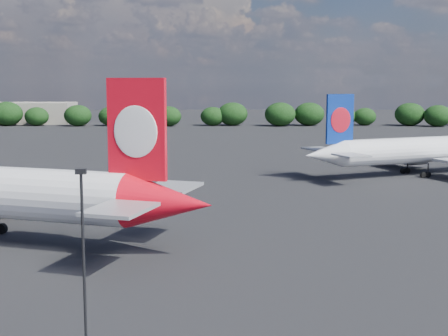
{
  "coord_description": "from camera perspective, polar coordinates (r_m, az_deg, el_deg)",
  "views": [
    {
      "loc": [
        16.69,
        -46.28,
        16.16
      ],
      "look_at": [
        16.0,
        12.0,
        8.0
      ],
      "focal_mm": 50.0,
      "sensor_mm": 36.0,
      "label": 1
    }
  ],
  "objects": [
    {
      "name": "china_southern_airliner",
      "position": [
        112.16,
        17.45,
        1.53
      ],
      "size": [
        41.27,
        39.75,
        14.07
      ],
      "color": "white",
      "rests_on": "ground"
    },
    {
      "name": "horizon_treeline",
      "position": [
        226.7,
        -2.22,
        4.88
      ],
      "size": [
        203.35,
        14.69,
        9.34
      ],
      "color": "black",
      "rests_on": "ground"
    },
    {
      "name": "ground",
      "position": [
        108.78,
        -8.16,
        -0.65
      ],
      "size": [
        500.0,
        500.0,
        0.0
      ],
      "primitive_type": "plane",
      "color": "black",
      "rests_on": "ground"
    },
    {
      "name": "terminal_building",
      "position": [
        252.18,
        -18.29,
        4.81
      ],
      "size": [
        42.0,
        16.0,
        8.0
      ],
      "color": "gray",
      "rests_on": "ground"
    },
    {
      "name": "highway_sign",
      "position": [
        225.34,
        -8.2,
        4.57
      ],
      "size": [
        6.0,
        0.3,
        4.5
      ],
      "color": "#156D21",
      "rests_on": "ground"
    },
    {
      "name": "apron_lamp_post",
      "position": [
        34.06,
        -12.69,
        -8.73
      ],
      "size": [
        0.55,
        0.3,
        11.67
      ],
      "color": "black",
      "rests_on": "ground"
    },
    {
      "name": "billboard_yellow",
      "position": [
        228.65,
        -0.5,
        4.89
      ],
      "size": [
        5.0,
        0.3,
        5.5
      ],
      "color": "yellow",
      "rests_on": "ground"
    }
  ]
}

